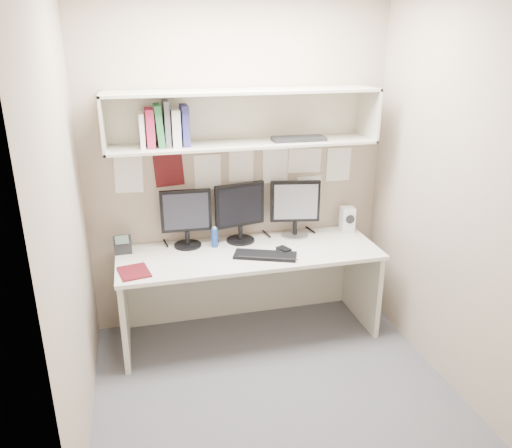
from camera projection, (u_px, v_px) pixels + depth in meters
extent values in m
cube|color=#4B4B50|center=(271.00, 382.00, 3.50)|extent=(2.40, 2.00, 0.01)
cube|color=gray|center=(239.00, 168.00, 3.96)|extent=(2.40, 0.02, 2.60)
cube|color=gray|center=(337.00, 278.00, 2.14)|extent=(2.40, 0.02, 2.60)
cube|color=gray|center=(66.00, 223.00, 2.77)|extent=(0.02, 2.00, 2.60)
cube|color=gray|center=(446.00, 193.00, 3.32)|extent=(0.02, 2.00, 2.60)
cube|color=silver|center=(249.00, 253.00, 3.83)|extent=(2.00, 0.70, 0.03)
cube|color=beige|center=(241.00, 277.00, 4.26)|extent=(1.96, 0.02, 0.70)
cube|color=beige|center=(244.00, 144.00, 3.70)|extent=(2.00, 0.38, 0.02)
cube|color=beige|center=(243.00, 91.00, 3.57)|extent=(2.00, 0.38, 0.02)
cube|color=beige|center=(238.00, 115.00, 3.80)|extent=(2.00, 0.02, 0.40)
cube|color=beige|center=(102.00, 123.00, 3.41)|extent=(0.02, 0.38, 0.40)
cube|color=beige|center=(368.00, 113.00, 3.86)|extent=(0.02, 0.38, 0.40)
cylinder|color=black|center=(188.00, 245.00, 3.92)|extent=(0.22, 0.22, 0.02)
cylinder|color=black|center=(187.00, 238.00, 3.90)|extent=(0.04, 0.04, 0.11)
cube|color=black|center=(186.00, 211.00, 3.84)|extent=(0.39, 0.05, 0.33)
cube|color=black|center=(186.00, 212.00, 3.82)|extent=(0.34, 0.02, 0.28)
cylinder|color=black|center=(241.00, 240.00, 4.02)|extent=(0.23, 0.23, 0.02)
cylinder|color=black|center=(240.00, 233.00, 4.00)|extent=(0.04, 0.04, 0.11)
cube|color=black|center=(240.00, 205.00, 3.93)|extent=(0.41, 0.12, 0.35)
cube|color=black|center=(240.00, 206.00, 3.91)|extent=(0.35, 0.08, 0.30)
cylinder|color=#A5A5AA|center=(295.00, 235.00, 4.12)|extent=(0.22, 0.22, 0.02)
cylinder|color=black|center=(295.00, 228.00, 4.10)|extent=(0.04, 0.04, 0.11)
cube|color=black|center=(295.00, 201.00, 4.03)|extent=(0.40, 0.11, 0.34)
cube|color=#AEAEB3|center=(296.00, 202.00, 4.02)|extent=(0.35, 0.07, 0.29)
cube|color=black|center=(265.00, 255.00, 3.73)|extent=(0.49, 0.33, 0.02)
cube|color=black|center=(284.00, 250.00, 3.81)|extent=(0.11, 0.13, 0.03)
cube|color=silver|center=(347.00, 219.00, 4.19)|extent=(0.12, 0.12, 0.21)
cylinder|color=black|center=(350.00, 219.00, 4.13)|extent=(0.08, 0.01, 0.07)
cylinder|color=navy|center=(215.00, 238.00, 3.89)|extent=(0.05, 0.05, 0.15)
cylinder|color=white|center=(214.00, 228.00, 3.86)|extent=(0.03, 0.03, 0.02)
cube|color=#500D14|center=(134.00, 272.00, 3.47)|extent=(0.24, 0.27, 0.01)
cube|color=black|center=(123.00, 245.00, 3.79)|extent=(0.13, 0.11, 0.12)
cube|color=#4C6659|center=(122.00, 240.00, 3.71)|extent=(0.10, 0.01, 0.07)
cube|color=white|center=(142.00, 130.00, 3.50)|extent=(0.03, 0.20, 0.24)
cube|color=#B32147|center=(150.00, 128.00, 3.51)|extent=(0.06, 0.20, 0.27)
cube|color=#26743C|center=(159.00, 126.00, 3.52)|extent=(0.05, 0.20, 0.29)
cube|color=#54565A|center=(167.00, 123.00, 3.53)|extent=(0.04, 0.20, 0.32)
cube|color=white|center=(176.00, 127.00, 3.55)|extent=(0.06, 0.20, 0.26)
cube|color=navy|center=(185.00, 125.00, 3.56)|extent=(0.05, 0.20, 0.28)
cube|color=black|center=(299.00, 139.00, 3.76)|extent=(0.41, 0.17, 0.03)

